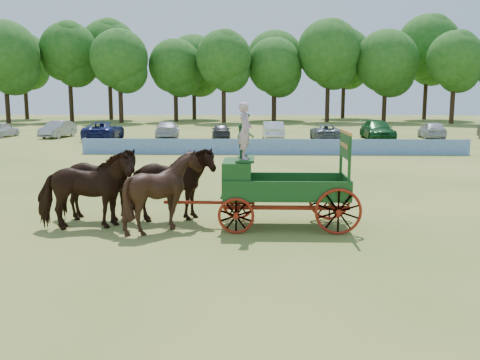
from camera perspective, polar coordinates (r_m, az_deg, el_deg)
name	(u,v)px	position (r m, az deg, el deg)	size (l,w,h in m)	color
ground	(319,216)	(18.38, 8.44, -3.80)	(160.00, 160.00, 0.00)	#A5934A
horse_lead_left	(85,190)	(16.85, -16.21, -1.08)	(1.30, 2.86, 2.42)	black
horse_lead_right	(96,184)	(17.88, -15.13, -0.45)	(1.30, 2.86, 2.42)	black
horse_wheel_left	(164,191)	(16.26, -8.15, -1.16)	(1.95, 2.20, 2.42)	black
horse_wheel_right	(170,185)	(17.33, -7.52, -0.50)	(1.30, 2.86, 2.42)	black
farm_dray	(262,176)	(16.50, 2.38, 0.46)	(6.00, 2.00, 3.86)	#A22710
sponsor_banner	(274,147)	(35.98, 3.64, 3.56)	(26.00, 0.08, 1.05)	#214EB3
parked_cars	(248,130)	(47.90, 0.81, 5.32)	(46.61, 7.69, 1.64)	silver
treeline	(251,56)	(77.85, 1.23, 13.04)	(90.76, 24.44, 15.75)	#382314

